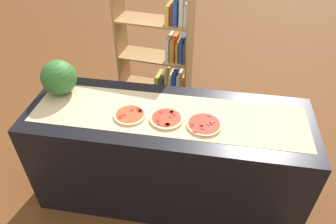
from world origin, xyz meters
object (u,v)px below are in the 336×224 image
(pizza_pepperoni_0, at_px, (130,115))
(watermelon, at_px, (59,77))
(pizza_pepperoni_1, at_px, (167,118))
(pizza_pepperoni_2, at_px, (204,124))
(bookshelf, at_px, (165,62))

(pizza_pepperoni_0, height_order, watermelon, watermelon)
(pizza_pepperoni_1, height_order, pizza_pepperoni_2, same)
(watermelon, bearing_deg, bookshelf, 53.19)
(pizza_pepperoni_1, bearing_deg, watermelon, 167.09)
(pizza_pepperoni_0, xyz_separation_m, watermelon, (-0.63, 0.21, 0.13))
(pizza_pepperoni_0, xyz_separation_m, bookshelf, (0.06, 1.13, -0.19))
(pizza_pepperoni_0, bearing_deg, bookshelf, 86.80)
(pizza_pepperoni_1, height_order, bookshelf, bookshelf)
(pizza_pepperoni_2, height_order, watermelon, watermelon)
(watermelon, height_order, bookshelf, bookshelf)
(watermelon, bearing_deg, pizza_pepperoni_2, -10.94)
(watermelon, distance_m, bookshelf, 1.20)
(pizza_pepperoni_0, height_order, bookshelf, bookshelf)
(pizza_pepperoni_1, relative_size, bookshelf, 0.16)
(pizza_pepperoni_2, bearing_deg, watermelon, 169.06)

